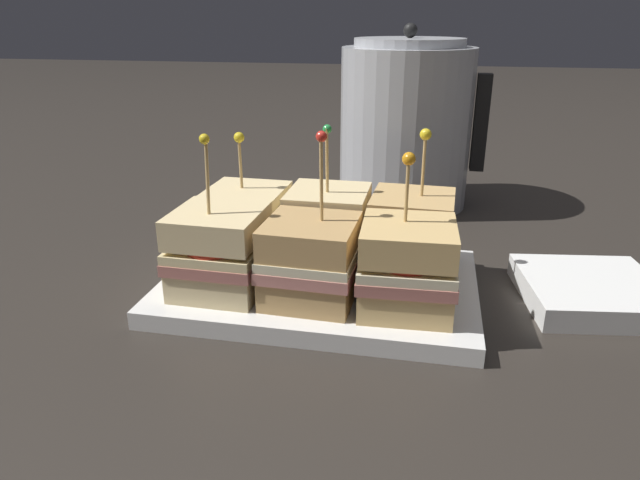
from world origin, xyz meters
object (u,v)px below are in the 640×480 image
object	(u,v)px
sandwich_front_right	(407,267)
sandwich_front_left	(219,252)
sandwich_back_center	(327,227)
kettle_steel	(406,125)
serving_platter	(320,286)
sandwich_back_right	(411,233)
napkin_stack	(590,291)
sandwich_front_center	(312,261)
sandwich_back_left	(247,222)

from	to	relation	value
sandwich_front_right	sandwich_front_left	bearing A→B (deg)	179.58
sandwich_back_center	kettle_steel	world-z (taller)	kettle_steel
serving_platter	sandwich_front_right	distance (m)	0.11
sandwich_front_right	sandwich_back_right	xyz separation A→B (m)	(-0.00, 0.09, 0.00)
sandwich_front_left	napkin_stack	bearing A→B (deg)	12.54
serving_platter	napkin_stack	distance (m)	0.28
kettle_steel	napkin_stack	xyz separation A→B (m)	(0.21, -0.30, -0.11)
serving_platter	sandwich_front_center	world-z (taller)	sandwich_front_center
serving_platter	sandwich_back_center	world-z (taller)	sandwich_back_center
serving_platter	sandwich_back_center	distance (m)	0.07
kettle_steel	napkin_stack	bearing A→B (deg)	-55.01
sandwich_front_left	sandwich_back_right	xyz separation A→B (m)	(0.18, 0.09, 0.00)
sandwich_back_center	napkin_stack	distance (m)	0.28
kettle_steel	sandwich_back_left	bearing A→B (deg)	-118.30
serving_platter	sandwich_front_left	world-z (taller)	sandwich_front_left
serving_platter	kettle_steel	distance (m)	0.36
sandwich_front_right	serving_platter	bearing A→B (deg)	153.14
sandwich_front_left	sandwich_back_right	distance (m)	0.20
sandwich_back_left	sandwich_back_center	bearing A→B (deg)	-1.50
sandwich_front_center	sandwich_back_center	xyz separation A→B (m)	(-0.00, 0.09, 0.00)
serving_platter	kettle_steel	bearing A→B (deg)	79.34
sandwich_front_right	sandwich_back_center	distance (m)	0.13
napkin_stack	sandwich_front_center	bearing A→B (deg)	-163.39
sandwich_front_right	kettle_steel	world-z (taller)	kettle_steel
sandwich_back_right	napkin_stack	xyz separation A→B (m)	(0.18, -0.01, -0.05)
serving_platter	sandwich_front_center	size ratio (longest dim) A/B	1.98
sandwich_back_center	sandwich_front_left	bearing A→B (deg)	-135.40
sandwich_back_left	sandwich_back_right	size ratio (longest dim) A/B	0.92
sandwich_front_center	napkin_stack	distance (m)	0.29
sandwich_back_left	sandwich_front_left	bearing A→B (deg)	-89.11
sandwich_back_center	kettle_steel	size ratio (longest dim) A/B	0.58
kettle_steel	napkin_stack	distance (m)	0.38
kettle_steel	sandwich_front_left	bearing A→B (deg)	-112.07
sandwich_back_center	napkin_stack	xyz separation A→B (m)	(0.27, -0.01, -0.05)
serving_platter	sandwich_front_left	size ratio (longest dim) A/B	2.04
sandwich_back_center	serving_platter	bearing A→B (deg)	-89.16
sandwich_back_center	sandwich_front_center	bearing A→B (deg)	-88.80
sandwich_front_left	kettle_steel	xyz separation A→B (m)	(0.15, 0.38, 0.06)
sandwich_front_left	sandwich_front_center	world-z (taller)	sandwich_front_center
sandwich_back_center	kettle_steel	distance (m)	0.30
sandwich_front_left	sandwich_back_left	xyz separation A→B (m)	(-0.00, 0.09, -0.00)
sandwich_back_right	kettle_steel	bearing A→B (deg)	95.10
sandwich_front_left	sandwich_back_left	size ratio (longest dim) A/B	1.12
sandwich_front_center	sandwich_back_left	size ratio (longest dim) A/B	1.16
sandwich_back_left	napkin_stack	size ratio (longest dim) A/B	0.94
sandwich_front_center	sandwich_back_right	size ratio (longest dim) A/B	1.07
kettle_steel	napkin_stack	size ratio (longest dim) A/B	1.76
sandwich_front_center	sandwich_front_right	distance (m)	0.09
sandwich_front_left	napkin_stack	distance (m)	0.38
sandwich_back_left	sandwich_back_right	xyz separation A→B (m)	(0.18, -0.00, 0.00)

